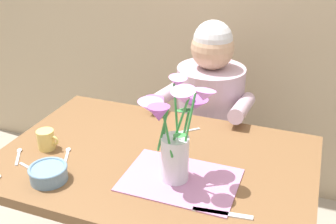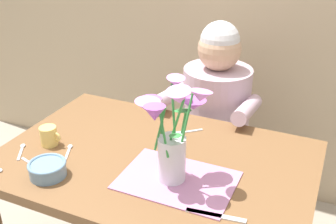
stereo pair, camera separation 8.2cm
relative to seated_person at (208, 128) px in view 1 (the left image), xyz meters
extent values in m
cube|color=brown|center=(-0.05, -0.62, 0.16)|extent=(1.20, 0.80, 0.04)
cylinder|color=brown|center=(-0.59, -0.28, -0.21)|extent=(0.06, 0.06, 0.70)
cylinder|color=brown|center=(0.49, -0.28, -0.21)|extent=(0.06, 0.06, 0.70)
cylinder|color=#4C4C56|center=(0.00, 0.00, -0.36)|extent=(0.30, 0.30, 0.40)
cylinder|color=#BC9EB2|center=(0.00, 0.00, 0.09)|extent=(0.34, 0.34, 0.50)
sphere|color=tan|center=(0.00, 0.00, 0.44)|extent=(0.21, 0.21, 0.21)
sphere|color=silver|center=(0.00, 0.00, 0.48)|extent=(0.19, 0.19, 0.19)
cylinder|color=#BC9EB2|center=(-0.19, -0.14, 0.22)|extent=(0.07, 0.33, 0.12)
cylinder|color=#BC9EB2|center=(0.19, -0.14, 0.22)|extent=(0.07, 0.33, 0.12)
cube|color=#B275A3|center=(0.09, -0.72, 0.18)|extent=(0.40, 0.28, 0.00)
cylinder|color=silver|center=(0.07, -0.72, 0.26)|extent=(0.10, 0.10, 0.17)
cylinder|color=#388E42|center=(0.11, -0.71, 0.40)|extent=(0.02, 0.08, 0.20)
cone|color=#CC7FDB|center=(0.16, -0.70, 0.51)|extent=(0.09, 0.10, 0.05)
sphere|color=#E5D14C|center=(0.16, -0.70, 0.51)|extent=(0.02, 0.02, 0.02)
cylinder|color=#388E42|center=(0.09, -0.68, 0.37)|extent=(0.04, 0.04, 0.14)
cone|color=#A351B7|center=(0.11, -0.64, 0.44)|extent=(0.12, 0.12, 0.04)
sphere|color=#E5D14C|center=(0.11, -0.64, 0.45)|extent=(0.02, 0.02, 0.02)
cylinder|color=#388E42|center=(0.06, -0.69, 0.41)|extent=(0.04, 0.04, 0.23)
cone|color=#CC7FDB|center=(0.06, -0.66, 0.52)|extent=(0.09, 0.09, 0.04)
sphere|color=#E5D14C|center=(0.06, -0.66, 0.53)|extent=(0.02, 0.02, 0.02)
cylinder|color=#388E42|center=(0.03, -0.70, 0.37)|extent=(0.01, 0.02, 0.15)
cone|color=#A351B7|center=(-0.02, -0.69, 0.45)|extent=(0.09, 0.09, 0.04)
sphere|color=#E5D14C|center=(-0.02, -0.69, 0.45)|extent=(0.02, 0.02, 0.02)
cylinder|color=#388E42|center=(0.03, -0.73, 0.38)|extent=(0.04, 0.03, 0.16)
cone|color=#CC7FDB|center=(-0.01, -0.74, 0.46)|extent=(0.11, 0.11, 0.04)
sphere|color=#E5D14C|center=(-0.01, -0.74, 0.46)|extent=(0.02, 0.02, 0.02)
cylinder|color=#388E42|center=(0.05, -0.75, 0.38)|extent=(0.06, 0.04, 0.16)
cone|color=#A351B7|center=(0.04, -0.78, 0.46)|extent=(0.09, 0.09, 0.05)
sphere|color=#E5D14C|center=(0.04, -0.78, 0.47)|extent=(0.02, 0.02, 0.02)
cylinder|color=#388E42|center=(0.09, -0.74, 0.41)|extent=(0.08, 0.04, 0.22)
cone|color=#CC7FDB|center=(0.11, -0.76, 0.52)|extent=(0.09, 0.10, 0.06)
sphere|color=#E5D14C|center=(0.11, -0.76, 0.53)|extent=(0.02, 0.02, 0.02)
ellipsoid|color=#388E42|center=(0.10, -0.77, 0.39)|extent=(0.08, 0.10, 0.04)
ellipsoid|color=#388E42|center=(0.08, -0.66, 0.43)|extent=(0.06, 0.10, 0.03)
cylinder|color=#6689A8|center=(-0.34, -0.88, 0.20)|extent=(0.13, 0.13, 0.05)
torus|color=#6689A8|center=(-0.34, -0.88, 0.23)|extent=(0.14, 0.14, 0.01)
cube|color=silver|center=(0.27, -0.84, 0.18)|extent=(0.19, 0.04, 0.00)
cylinder|color=#E5C666|center=(-0.48, -0.70, 0.22)|extent=(0.07, 0.07, 0.08)
torus|color=#E5C666|center=(-0.44, -0.70, 0.22)|extent=(0.04, 0.01, 0.04)
cube|color=silver|center=(-0.37, -0.74, 0.18)|extent=(0.05, 0.09, 0.00)
ellipsoid|color=silver|center=(-0.39, -0.69, 0.18)|extent=(0.03, 0.03, 0.01)
cube|color=silver|center=(-0.46, -0.84, 0.18)|extent=(0.10, 0.04, 0.00)
ellipsoid|color=silver|center=(-0.41, -0.86, 0.18)|extent=(0.03, 0.03, 0.01)
cube|color=silver|center=(0.01, -0.37, 0.18)|extent=(0.08, 0.07, 0.00)
ellipsoid|color=silver|center=(-0.03, -0.40, 0.18)|extent=(0.03, 0.03, 0.01)
cube|color=silver|center=(-0.54, -0.81, 0.18)|extent=(0.06, 0.09, 0.00)
ellipsoid|color=silver|center=(-0.57, -0.76, 0.18)|extent=(0.03, 0.03, 0.01)
camera|label=1|loc=(0.46, -1.83, 1.03)|focal=43.28mm
camera|label=2|loc=(0.54, -1.80, 1.03)|focal=43.28mm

